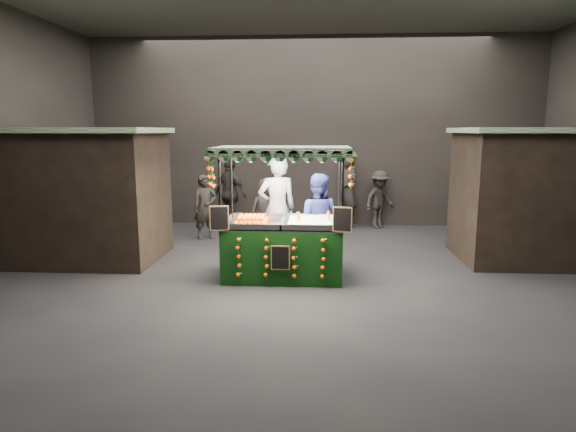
{
  "coord_description": "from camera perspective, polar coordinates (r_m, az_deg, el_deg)",
  "views": [
    {
      "loc": [
        0.18,
        -8.24,
        2.54
      ],
      "look_at": [
        -0.37,
        0.3,
        1.04
      ],
      "focal_mm": 30.41,
      "sensor_mm": 36.0,
      "label": 1
    }
  ],
  "objects": [
    {
      "name": "shopper_3",
      "position": [
        13.06,
        10.64,
        1.92
      ],
      "size": [
        1.11,
        1.06,
        1.51
      ],
      "rotation": [
        0.0,
        0.0,
        0.69
      ],
      "color": "black",
      "rests_on": "ground"
    },
    {
      "name": "vendor_grey",
      "position": [
        9.54,
        -1.28,
        0.83
      ],
      "size": [
        0.87,
        0.7,
        2.06
      ],
      "rotation": [
        0.0,
        0.0,
        3.45
      ],
      "color": "gray",
      "rests_on": "ground"
    },
    {
      "name": "shopper_4",
      "position": [
        10.85,
        -2.47,
        0.5
      ],
      "size": [
        0.85,
        0.66,
        1.53
      ],
      "rotation": [
        0.0,
        0.0,
        3.4
      ],
      "color": "#2A2422",
      "rests_on": "ground"
    },
    {
      "name": "neighbour_stall_right",
      "position": [
        10.69,
        26.93,
        2.23
      ],
      "size": [
        3.0,
        2.2,
        2.6
      ],
      "color": "black",
      "rests_on": "ground"
    },
    {
      "name": "neighbour_stall_left",
      "position": [
        10.38,
        -22.54,
        2.36
      ],
      "size": [
        3.0,
        2.2,
        2.6
      ],
      "color": "black",
      "rests_on": "ground"
    },
    {
      "name": "vendor_blue",
      "position": [
        9.17,
        3.42,
        -0.51
      ],
      "size": [
        0.97,
        0.82,
        1.76
      ],
      "rotation": [
        0.0,
        0.0,
        2.95
      ],
      "color": "navy",
      "rests_on": "ground"
    },
    {
      "name": "shopper_2",
      "position": [
        12.74,
        -6.71,
        2.61
      ],
      "size": [
        1.15,
        1.01,
        1.86
      ],
      "rotation": [
        0.0,
        0.0,
        2.51
      ],
      "color": "#292321",
      "rests_on": "ground"
    },
    {
      "name": "ground",
      "position": [
        8.63,
        2.35,
        -7.21
      ],
      "size": [
        12.0,
        12.0,
        0.0
      ],
      "primitive_type": "plane",
      "color": "black",
      "rests_on": "ground"
    },
    {
      "name": "shopper_5",
      "position": [
        12.27,
        24.26,
        1.37
      ],
      "size": [
        0.95,
        1.75,
        1.8
      ],
      "rotation": [
        0.0,
        0.0,
        1.84
      ],
      "color": "black",
      "rests_on": "ground"
    },
    {
      "name": "shopper_1",
      "position": [
        10.75,
        21.17,
        0.1
      ],
      "size": [
        1.0,
        0.91,
        1.66
      ],
      "rotation": [
        0.0,
        0.0,
        -0.44
      ],
      "color": "black",
      "rests_on": "ground"
    },
    {
      "name": "shopper_6",
      "position": [
        12.96,
        6.92,
        2.91
      ],
      "size": [
        0.77,
        0.85,
        1.94
      ],
      "rotation": [
        0.0,
        0.0,
        -1.03
      ],
      "color": "black",
      "rests_on": "ground"
    },
    {
      "name": "shopper_0",
      "position": [
        11.68,
        -9.65,
        1.04
      ],
      "size": [
        0.66,
        0.57,
        1.52
      ],
      "rotation": [
        0.0,
        0.0,
        0.44
      ],
      "color": "black",
      "rests_on": "ground"
    },
    {
      "name": "market_hall",
      "position": [
        8.28,
        2.52,
        15.75
      ],
      "size": [
        12.1,
        10.1,
        5.05
      ],
      "color": "black",
      "rests_on": "ground"
    },
    {
      "name": "juice_stall",
      "position": [
        8.43,
        -0.54,
        -2.63
      ],
      "size": [
        2.35,
        1.38,
        2.28
      ],
      "color": "black",
      "rests_on": "ground"
    }
  ]
}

